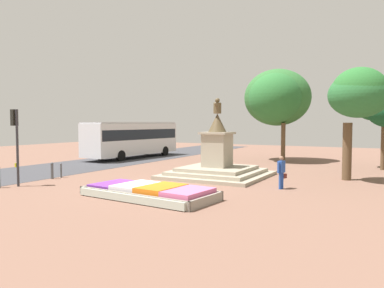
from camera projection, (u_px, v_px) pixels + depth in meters
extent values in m
plane|color=brown|center=(158.00, 187.00, 18.20)|extent=(72.02, 72.02, 0.00)
cube|color=#3D3D42|center=(20.00, 174.00, 23.09)|extent=(6.63, 63.02, 0.01)
cube|color=#38281C|center=(149.00, 194.00, 15.69)|extent=(5.77, 2.76, 0.33)
cube|color=gray|center=(130.00, 198.00, 14.72)|extent=(5.76, 0.65, 0.37)
cube|color=gray|center=(166.00, 189.00, 16.66)|extent=(5.76, 0.65, 0.37)
cube|color=gray|center=(102.00, 187.00, 17.28)|extent=(0.33, 2.44, 0.37)
cube|color=gray|center=(206.00, 201.00, 14.11)|extent=(0.33, 2.44, 0.37)
cube|color=#72339E|center=(115.00, 184.00, 16.81)|extent=(1.53, 2.16, 0.11)
cube|color=white|center=(137.00, 186.00, 16.05)|extent=(1.53, 2.16, 0.19)
cube|color=orange|center=(161.00, 189.00, 15.30)|extent=(1.53, 2.16, 0.23)
cube|color=#D86699|center=(188.00, 192.00, 14.55)|extent=(1.53, 2.16, 0.20)
cube|color=#B2BCAD|center=(129.00, 198.00, 14.68)|extent=(5.49, 0.72, 0.30)
cube|color=gray|center=(217.00, 175.00, 21.79)|extent=(5.52, 5.52, 0.19)
cube|color=#9F9480|center=(217.00, 172.00, 21.78)|extent=(4.65, 4.65, 0.19)
cube|color=gray|center=(217.00, 168.00, 21.77)|extent=(3.78, 3.78, 0.19)
cube|color=#9E937F|center=(217.00, 150.00, 21.71)|extent=(1.41, 1.41, 1.90)
cube|color=#9E937F|center=(217.00, 133.00, 21.65)|extent=(1.67, 1.67, 0.12)
cone|color=brown|center=(217.00, 123.00, 21.62)|extent=(1.06, 1.06, 1.07)
cylinder|color=brown|center=(217.00, 108.00, 21.57)|extent=(0.45, 0.45, 0.62)
sphere|color=brown|center=(217.00, 100.00, 21.55)|extent=(0.27, 0.27, 0.27)
cylinder|color=brown|center=(216.00, 106.00, 21.30)|extent=(0.19, 0.55, 0.41)
cylinder|color=#2D2D33|center=(17.00, 148.00, 18.34)|extent=(0.12, 0.12, 3.80)
cube|color=black|center=(14.00, 118.00, 18.37)|extent=(0.26, 0.30, 0.80)
cylinder|color=red|center=(13.00, 112.00, 18.43)|extent=(0.04, 0.14, 0.14)
cylinder|color=#543E08|center=(13.00, 118.00, 18.44)|extent=(0.04, 0.14, 0.14)
cylinder|color=#0D4211|center=(13.00, 123.00, 18.46)|extent=(0.04, 0.14, 0.14)
cube|color=gold|center=(17.00, 165.00, 18.45)|extent=(0.11, 0.17, 0.20)
cube|color=silver|center=(133.00, 139.00, 33.41)|extent=(3.07, 10.27, 2.72)
cube|color=black|center=(132.00, 134.00, 33.39)|extent=(3.07, 9.97, 0.87)
cube|color=#AFAFB3|center=(132.00, 123.00, 33.33)|extent=(3.00, 10.07, 0.10)
cylinder|color=black|center=(146.00, 150.00, 36.88)|extent=(0.33, 0.92, 0.90)
cylinder|color=black|center=(165.00, 151.00, 35.68)|extent=(0.33, 0.92, 0.90)
cylinder|color=black|center=(101.00, 154.00, 31.72)|extent=(0.33, 0.92, 0.90)
cylinder|color=black|center=(121.00, 156.00, 30.52)|extent=(0.33, 0.92, 0.90)
cylinder|color=#264CA5|center=(280.00, 181.00, 17.65)|extent=(0.13, 0.13, 0.78)
cylinder|color=#264CA5|center=(282.00, 181.00, 17.78)|extent=(0.13, 0.13, 0.78)
cube|color=#264CA5|center=(281.00, 167.00, 17.68)|extent=(0.31, 0.42, 0.55)
cylinder|color=#264CA5|center=(279.00, 168.00, 17.50)|extent=(0.09, 0.09, 0.53)
cylinder|color=#264CA5|center=(284.00, 167.00, 17.85)|extent=(0.09, 0.09, 0.53)
sphere|color=#8C664C|center=(281.00, 158.00, 17.65)|extent=(0.20, 0.20, 0.20)
cube|color=#591E19|center=(284.00, 176.00, 17.92)|extent=(0.19, 0.30, 0.22)
cylinder|color=#4C5156|center=(52.00, 172.00, 20.91)|extent=(0.15, 0.15, 0.81)
sphere|color=#4C5156|center=(52.00, 164.00, 20.88)|extent=(0.16, 0.16, 0.16)
cylinder|color=#4C5156|center=(61.00, 171.00, 21.38)|extent=(0.10, 0.10, 0.75)
sphere|color=#4C5156|center=(61.00, 164.00, 21.36)|extent=(0.11, 0.11, 0.11)
cylinder|color=brown|center=(283.00, 142.00, 29.85)|extent=(0.34, 0.34, 3.13)
ellipsoid|color=#2C6D32|center=(275.00, 98.00, 29.56)|extent=(4.13, 3.78, 3.89)
ellipsoid|color=#306C2F|center=(278.00, 102.00, 30.65)|extent=(3.90, 4.08, 3.70)
ellipsoid|color=#316C32|center=(277.00, 97.00, 31.01)|extent=(5.50, 4.74, 4.68)
cylinder|color=brown|center=(383.00, 148.00, 24.86)|extent=(0.30, 0.30, 2.97)
ellipsoid|color=#174F23|center=(375.00, 102.00, 25.51)|extent=(2.81, 2.72, 2.51)
cylinder|color=brown|center=(347.00, 151.00, 20.45)|extent=(0.49, 0.49, 3.14)
ellipsoid|color=#2B6B35|center=(359.00, 95.00, 19.58)|extent=(3.12, 2.91, 2.40)
ellipsoid|color=#2B6D2F|center=(359.00, 91.00, 19.42)|extent=(2.79, 2.47, 2.46)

